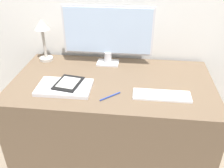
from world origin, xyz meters
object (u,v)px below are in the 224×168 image
at_px(keyboard, 162,95).
at_px(desk_lamp, 43,32).
at_px(monitor, 108,33).
at_px(ereader, 68,83).
at_px(pen, 110,96).
at_px(laptop, 64,87).

height_order(keyboard, desk_lamp, desk_lamp).
bearing_deg(monitor, desk_lamp, 178.85).
xyz_separation_m(keyboard, desk_lamp, (-0.85, 0.41, 0.21)).
xyz_separation_m(ereader, pen, (0.27, -0.08, -0.02)).
relative_size(monitor, ereader, 3.03).
bearing_deg(ereader, monitor, 61.18).
bearing_deg(laptop, desk_lamp, 122.65).
xyz_separation_m(keyboard, laptop, (-0.59, 0.01, 0.00)).
height_order(monitor, desk_lamp, monitor).
distance_m(keyboard, laptop, 0.59).
relative_size(monitor, pen, 5.64).
bearing_deg(ereader, desk_lamp, 126.35).
bearing_deg(desk_lamp, keyboard, -26.02).
height_order(laptop, desk_lamp, desk_lamp).
xyz_separation_m(laptop, ereader, (0.02, 0.03, 0.02)).
bearing_deg(desk_lamp, pen, -39.85).
bearing_deg(pen, monitor, 99.06).
distance_m(monitor, keyboard, 0.60).
bearing_deg(desk_lamp, ereader, -53.65).
height_order(ereader, desk_lamp, desk_lamp).
bearing_deg(pen, desk_lamp, 140.15).
bearing_deg(monitor, pen, -80.94).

